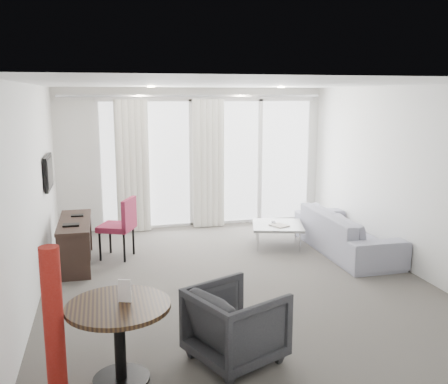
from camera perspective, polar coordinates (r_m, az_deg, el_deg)
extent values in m
cube|color=#524E48|center=(6.89, 1.21, -9.96)|extent=(5.00, 6.00, 0.00)
cube|color=white|center=(6.43, 1.31, 12.22)|extent=(5.00, 6.00, 0.00)
cube|color=silver|center=(6.37, -21.02, -0.27)|extent=(0.00, 6.00, 2.60)
cube|color=silver|center=(7.57, 19.86, 1.51)|extent=(0.00, 6.00, 2.60)
cube|color=silver|center=(3.80, 13.19, -7.17)|extent=(5.00, 0.00, 2.60)
cylinder|color=#FFE0B2|center=(7.84, -8.33, 11.82)|extent=(0.12, 0.12, 0.02)
cylinder|color=#FFE0B2|center=(8.32, 6.53, 11.82)|extent=(0.12, 0.12, 0.02)
cylinder|color=maroon|center=(4.40, -18.88, -14.03)|extent=(0.33, 0.33, 1.30)
imported|color=#292A2D|center=(4.83, 1.37, -14.88)|extent=(1.02, 1.01, 0.71)
imported|color=gray|center=(8.19, 13.78, -4.45)|extent=(0.87, 2.23, 0.65)
cube|color=#4D4D50|center=(11.18, -3.29, -2.04)|extent=(5.60, 3.00, 0.12)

